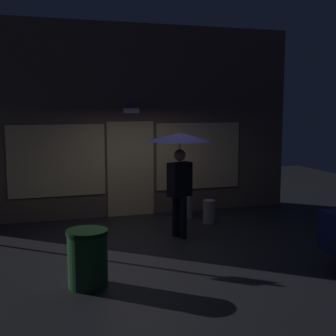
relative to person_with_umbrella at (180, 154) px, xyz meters
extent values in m
plane|color=#26262B|center=(-0.47, -0.07, -1.65)|extent=(18.00, 18.00, 0.00)
cube|color=brown|center=(-0.47, 2.28, 0.56)|extent=(8.01, 0.30, 4.42)
cube|color=#F9D199|center=(-0.47, 2.11, -0.55)|extent=(1.10, 0.04, 2.20)
cube|color=#F9D199|center=(-2.14, 2.11, -0.30)|extent=(2.12, 0.04, 1.60)
cube|color=#F9D199|center=(1.22, 2.11, -0.30)|extent=(2.12, 0.04, 1.60)
cube|color=white|center=(-0.47, 2.03, 0.80)|extent=(0.36, 0.16, 0.12)
cylinder|color=black|center=(0.04, -0.09, -1.24)|extent=(0.15, 0.15, 0.82)
cylinder|color=black|center=(-0.04, 0.09, -1.24)|extent=(0.15, 0.15, 0.82)
cube|color=black|center=(0.00, 0.00, -0.50)|extent=(0.52, 0.40, 0.66)
cube|color=silver|center=(-0.05, -0.12, -0.50)|extent=(0.14, 0.07, 0.53)
cube|color=#721966|center=(-0.05, -0.12, -0.52)|extent=(0.06, 0.04, 0.42)
sphere|color=tan|center=(0.00, 0.00, -0.03)|extent=(0.23, 0.23, 0.23)
cylinder|color=slate|center=(0.00, 0.00, -0.03)|extent=(0.02, 0.02, 0.87)
cone|color=#14144C|center=(0.00, 0.00, 0.32)|extent=(1.28, 1.28, 0.16)
cylinder|color=#9E998E|center=(0.67, 1.48, -1.31)|extent=(0.28, 0.28, 0.68)
cylinder|color=#B2A899|center=(0.97, 0.84, -1.39)|extent=(0.25, 0.25, 0.52)
cylinder|color=#1E4C23|center=(-2.07, -1.98, -1.26)|extent=(0.56, 0.56, 0.76)
cylinder|color=black|center=(-2.07, -1.98, -0.85)|extent=(0.59, 0.59, 0.06)
camera|label=1|loc=(-2.94, -8.44, 0.91)|focal=50.14mm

